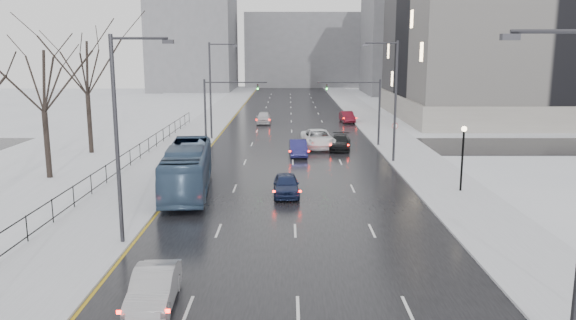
{
  "coord_description": "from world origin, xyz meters",
  "views": [
    {
      "loc": [
        -0.34,
        -5.91,
        9.32
      ],
      "look_at": [
        -0.38,
        28.53,
        2.5
      ],
      "focal_mm": 35.0,
      "sensor_mm": 36.0,
      "label": 1
    }
  ],
  "objects_px": {
    "tree_park_e": "(92,154)",
    "bus": "(187,169)",
    "no_uturn_sign": "(395,129)",
    "sedan_center_far": "(264,117)",
    "sedan_right_near": "(298,148)",
    "streetlight_l_near": "(121,130)",
    "streetlight_r_mid": "(393,95)",
    "mast_signal_right": "(368,104)",
    "sedan_right_distant": "(347,117)",
    "sedan_right_far": "(340,142)",
    "sedan_left_near": "(154,288)",
    "mast_signal_left": "(216,104)",
    "sedan_right_cross": "(318,139)",
    "lamppost_r_mid": "(463,149)",
    "streetlight_l_far": "(213,86)",
    "sedan_center_near": "(286,185)",
    "tree_park_d": "(50,179)"
  },
  "relations": [
    {
      "from": "bus",
      "to": "tree_park_e",
      "type": "bearing_deg",
      "value": 123.46
    },
    {
      "from": "sedan_left_near",
      "to": "sedan_right_far",
      "type": "relative_size",
      "value": 0.91
    },
    {
      "from": "no_uturn_sign",
      "to": "sedan_right_distant",
      "type": "height_order",
      "value": "no_uturn_sign"
    },
    {
      "from": "no_uturn_sign",
      "to": "sedan_left_near",
      "type": "bearing_deg",
      "value": -115.21
    },
    {
      "from": "sedan_center_far",
      "to": "sedan_right_distant",
      "type": "distance_m",
      "value": 10.78
    },
    {
      "from": "streetlight_r_mid",
      "to": "sedan_left_near",
      "type": "distance_m",
      "value": 30.31
    },
    {
      "from": "streetlight_r_mid",
      "to": "mast_signal_right",
      "type": "distance_m",
      "value": 8.18
    },
    {
      "from": "bus",
      "to": "sedan_right_cross",
      "type": "relative_size",
      "value": 1.83
    },
    {
      "from": "sedan_right_near",
      "to": "sedan_right_cross",
      "type": "bearing_deg",
      "value": 63.02
    },
    {
      "from": "sedan_center_near",
      "to": "sedan_right_distant",
      "type": "xyz_separation_m",
      "value": [
        7.7,
        36.88,
        0.0
      ]
    },
    {
      "from": "lamppost_r_mid",
      "to": "bus",
      "type": "relative_size",
      "value": 0.38
    },
    {
      "from": "bus",
      "to": "sedan_right_far",
      "type": "relative_size",
      "value": 2.41
    },
    {
      "from": "lamppost_r_mid",
      "to": "no_uturn_sign",
      "type": "height_order",
      "value": "lamppost_r_mid"
    },
    {
      "from": "tree_park_e",
      "to": "bus",
      "type": "bearing_deg",
      "value": -51.19
    },
    {
      "from": "streetlight_r_mid",
      "to": "sedan_right_cross",
      "type": "bearing_deg",
      "value": 128.39
    },
    {
      "from": "streetlight_l_near",
      "to": "no_uturn_sign",
      "type": "bearing_deg",
      "value": 54.11
    },
    {
      "from": "streetlight_l_far",
      "to": "sedan_center_near",
      "type": "bearing_deg",
      "value": -71.38
    },
    {
      "from": "mast_signal_left",
      "to": "sedan_center_near",
      "type": "xyz_separation_m",
      "value": [
        6.83,
        -18.76,
        -3.37
      ]
    },
    {
      "from": "sedan_right_far",
      "to": "tree_park_d",
      "type": "bearing_deg",
      "value": -144.35
    },
    {
      "from": "tree_park_e",
      "to": "mast_signal_left",
      "type": "distance_m",
      "value": 12.29
    },
    {
      "from": "no_uturn_sign",
      "to": "sedan_right_near",
      "type": "bearing_deg",
      "value": -173.12
    },
    {
      "from": "streetlight_l_far",
      "to": "lamppost_r_mid",
      "type": "xyz_separation_m",
      "value": [
        19.17,
        -22.0,
        -2.67
      ]
    },
    {
      "from": "tree_park_e",
      "to": "mast_signal_right",
      "type": "bearing_deg",
      "value": 8.9
    },
    {
      "from": "streetlight_r_mid",
      "to": "mast_signal_right",
      "type": "relative_size",
      "value": 1.54
    },
    {
      "from": "mast_signal_right",
      "to": "no_uturn_sign",
      "type": "distance_m",
      "value": 4.77
    },
    {
      "from": "lamppost_r_mid",
      "to": "mast_signal_right",
      "type": "relative_size",
      "value": 0.66
    },
    {
      "from": "tree_park_d",
      "to": "sedan_center_far",
      "type": "distance_m",
      "value": 34.0
    },
    {
      "from": "streetlight_r_mid",
      "to": "sedan_right_cross",
      "type": "height_order",
      "value": "streetlight_r_mid"
    },
    {
      "from": "mast_signal_right",
      "to": "sedan_right_far",
      "type": "height_order",
      "value": "mast_signal_right"
    },
    {
      "from": "lamppost_r_mid",
      "to": "sedan_center_near",
      "type": "xyz_separation_m",
      "value": [
        -11.5,
        -0.76,
        -2.21
      ]
    },
    {
      "from": "sedan_right_near",
      "to": "tree_park_d",
      "type": "bearing_deg",
      "value": -156.05
    },
    {
      "from": "mast_signal_left",
      "to": "sedan_right_distant",
      "type": "relative_size",
      "value": 1.54
    },
    {
      "from": "streetlight_r_mid",
      "to": "sedan_center_near",
      "type": "height_order",
      "value": "streetlight_r_mid"
    },
    {
      "from": "sedan_center_far",
      "to": "no_uturn_sign",
      "type": "bearing_deg",
      "value": -58.71
    },
    {
      "from": "sedan_right_near",
      "to": "sedan_right_distant",
      "type": "relative_size",
      "value": 1.01
    },
    {
      "from": "streetlight_l_far",
      "to": "bus",
      "type": "height_order",
      "value": "streetlight_l_far"
    },
    {
      "from": "streetlight_l_far",
      "to": "sedan_center_near",
      "type": "height_order",
      "value": "streetlight_l_far"
    },
    {
      "from": "no_uturn_sign",
      "to": "sedan_center_far",
      "type": "distance_m",
      "value": 24.45
    },
    {
      "from": "streetlight_l_near",
      "to": "sedan_center_far",
      "type": "relative_size",
      "value": 2.22
    },
    {
      "from": "mast_signal_left",
      "to": "sedan_right_far",
      "type": "relative_size",
      "value": 1.39
    },
    {
      "from": "no_uturn_sign",
      "to": "sedan_right_distant",
      "type": "xyz_separation_m",
      "value": [
        -2.0,
        22.13,
        -1.56
      ]
    },
    {
      "from": "tree_park_e",
      "to": "mast_signal_left",
      "type": "height_order",
      "value": "tree_park_e"
    },
    {
      "from": "streetlight_l_near",
      "to": "mast_signal_right",
      "type": "bearing_deg",
      "value": 61.04
    },
    {
      "from": "streetlight_l_near",
      "to": "sedan_center_far",
      "type": "distance_m",
      "value": 45.33
    },
    {
      "from": "no_uturn_sign",
      "to": "sedan_right_near",
      "type": "height_order",
      "value": "no_uturn_sign"
    },
    {
      "from": "sedan_right_cross",
      "to": "sedan_right_far",
      "type": "bearing_deg",
      "value": -34.28
    },
    {
      "from": "no_uturn_sign",
      "to": "sedan_center_near",
      "type": "xyz_separation_m",
      "value": [
        -9.7,
        -14.76,
        -1.57
      ]
    },
    {
      "from": "mast_signal_right",
      "to": "sedan_center_far",
      "type": "relative_size",
      "value": 1.44
    },
    {
      "from": "streetlight_r_mid",
      "to": "mast_signal_right",
      "type": "height_order",
      "value": "streetlight_r_mid"
    },
    {
      "from": "mast_signal_left",
      "to": "sedan_center_near",
      "type": "distance_m",
      "value": 20.24
    }
  ]
}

